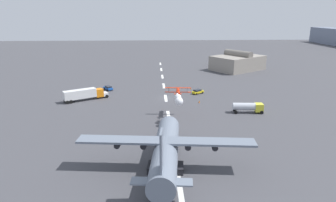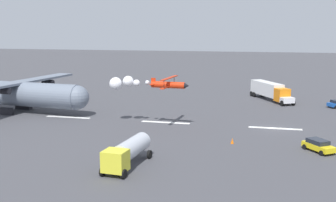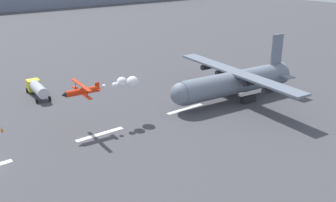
# 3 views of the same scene
# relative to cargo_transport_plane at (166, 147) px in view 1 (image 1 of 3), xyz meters

# --- Properties ---
(ground_plane) EXTENTS (440.00, 440.00, 0.00)m
(ground_plane) POSITION_rel_cargo_transport_plane_xyz_m (-44.18, 1.85, -3.55)
(ground_plane) COLOR #424247
(ground_plane) RESTS_ON ground
(runway_stripe_0) EXTENTS (8.00, 0.90, 0.01)m
(runway_stripe_0) POSITION_rel_cargo_transport_plane_xyz_m (-113.36, 1.85, -3.55)
(runway_stripe_0) COLOR white
(runway_stripe_0) RESTS_ON ground
(runway_stripe_1) EXTENTS (8.00, 0.90, 0.01)m
(runway_stripe_1) POSITION_rel_cargo_transport_plane_xyz_m (-96.06, 1.85, -3.55)
(runway_stripe_1) COLOR white
(runway_stripe_1) RESTS_ON ground
(runway_stripe_2) EXTENTS (8.00, 0.90, 0.01)m
(runway_stripe_2) POSITION_rel_cargo_transport_plane_xyz_m (-78.77, 1.85, -3.55)
(runway_stripe_2) COLOR white
(runway_stripe_2) RESTS_ON ground
(runway_stripe_3) EXTENTS (8.00, 0.90, 0.01)m
(runway_stripe_3) POSITION_rel_cargo_transport_plane_xyz_m (-61.48, 1.85, -3.55)
(runway_stripe_3) COLOR white
(runway_stripe_3) RESTS_ON ground
(runway_stripe_4) EXTENTS (8.00, 0.90, 0.01)m
(runway_stripe_4) POSITION_rel_cargo_transport_plane_xyz_m (-44.18, 1.85, -3.55)
(runway_stripe_4) COLOR white
(runway_stripe_4) RESTS_ON ground
(runway_stripe_5) EXTENTS (8.00, 0.90, 0.01)m
(runway_stripe_5) POSITION_rel_cargo_transport_plane_xyz_m (-26.89, 1.85, -3.55)
(runway_stripe_5) COLOR white
(runway_stripe_5) RESTS_ON ground
(runway_stripe_6) EXTENTS (8.00, 0.90, 0.01)m
(runway_stripe_6) POSITION_rel_cargo_transport_plane_xyz_m (-9.60, 1.85, -3.55)
(runway_stripe_6) COLOR white
(runway_stripe_6) RESTS_ON ground
(runway_stripe_7) EXTENTS (8.00, 0.90, 0.01)m
(runway_stripe_7) POSITION_rel_cargo_transport_plane_xyz_m (7.70, 1.85, -3.55)
(runway_stripe_7) COLOR white
(runway_stripe_7) RESTS_ON ground
(cargo_transport_plane) EXTENTS (26.89, 31.73, 11.59)m
(cargo_transport_plane) POSITION_rel_cargo_transport_plane_xyz_m (0.00, 0.00, 0.00)
(cargo_transport_plane) COLOR slate
(cargo_transport_plane) RESTS_ON ground
(stunt_biplane_red) EXTENTS (13.10, 7.16, 2.30)m
(stunt_biplane_red) POSITION_rel_cargo_transport_plane_xyz_m (-22.81, 4.15, 3.02)
(stunt_biplane_red) COLOR red
(semi_truck_orange) EXTENTS (9.45, 13.66, 3.70)m
(semi_truck_orange) POSITION_rel_cargo_transport_plane_xyz_m (-43.19, -24.57, -1.43)
(semi_truck_orange) COLOR silver
(semi_truck_orange) RESTS_ON ground
(fuel_tanker_truck) EXTENTS (3.42, 8.65, 2.90)m
(fuel_tanker_truck) POSITION_rel_cargo_transport_plane_xyz_m (-28.26, 24.56, -1.82)
(fuel_tanker_truck) COLOR yellow
(fuel_tanker_truck) RESTS_ON ground
(followme_car_yellow) EXTENTS (4.84, 4.00, 1.52)m
(followme_car_yellow) POSITION_rel_cargo_transport_plane_xyz_m (-56.27, -18.93, -2.74)
(followme_car_yellow) COLOR #194CA5
(followme_car_yellow) RESTS_ON ground
(airport_staff_sedan) EXTENTS (3.98, 4.49, 1.52)m
(airport_staff_sedan) POSITION_rel_cargo_transport_plane_xyz_m (-49.28, 13.35, -2.74)
(airport_staff_sedan) COLOR yellow
(airport_staff_sedan) RESTS_ON ground
(hangar_building) EXTENTS (27.22, 29.37, 9.70)m
(hangar_building) POSITION_rel_cargo_transport_plane_xyz_m (-93.35, 39.94, 0.25)
(hangar_building) COLOR gray
(hangar_building) RESTS_ON ground
(traffic_cone_near) EXTENTS (0.44, 0.44, 0.75)m
(traffic_cone_near) POSITION_rel_cargo_transport_plane_xyz_m (-55.58, 11.72, -3.18)
(traffic_cone_near) COLOR orange
(traffic_cone_near) RESTS_ON ground
(traffic_cone_far) EXTENTS (0.44, 0.44, 0.75)m
(traffic_cone_far) POSITION_rel_cargo_transport_plane_xyz_m (-38.60, 12.24, -3.18)
(traffic_cone_far) COLOR orange
(traffic_cone_far) RESTS_ON ground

